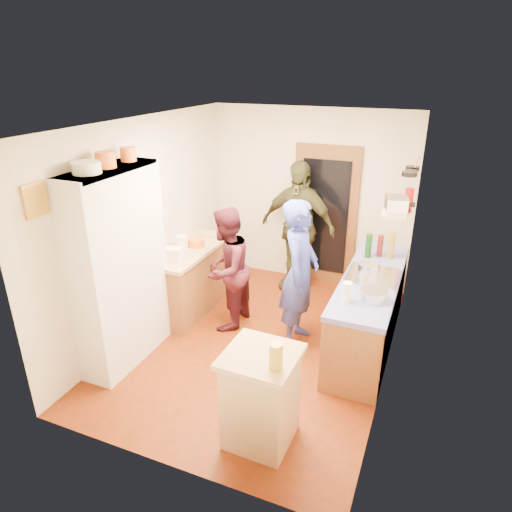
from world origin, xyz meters
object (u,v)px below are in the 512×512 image
Objects in this scene: hutch_body at (120,269)px; person_hob at (302,276)px; right_counter_base at (368,312)px; person_back at (298,227)px; person_left at (230,269)px; island_base at (261,400)px.

hutch_body reaches higher than person_hob.
person_back reaches higher than right_counter_base.
hutch_body reaches higher than person_back.
person_left is at bearing -172.70° from right_counter_base.
person_left reaches higher than right_counter_base.
person_left is (-1.10, 1.69, 0.36)m from island_base.
person_back is at bearing 15.82° from person_hob.
hutch_body reaches higher than island_base.
person_hob reaches higher than right_counter_base.
hutch_body is 2.10m from island_base.
person_back is (-1.24, 1.10, 0.54)m from right_counter_base.
person_left is at bearing -102.75° from person_back.
person_back reaches higher than person_left.
person_hob reaches higher than island_base.
person_back is at bearing 62.39° from hutch_body.
right_counter_base is 1.23× the size of person_hob.
island_base is 3.12m from person_back.
hutch_body is 2.90m from right_counter_base.
hutch_body is at bearing 162.14° from island_base.
island_base is 2.05m from person_left.
person_hob is (1.74, 1.02, -0.21)m from hutch_body.
person_hob is (-0.76, -0.28, 0.47)m from right_counter_base.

